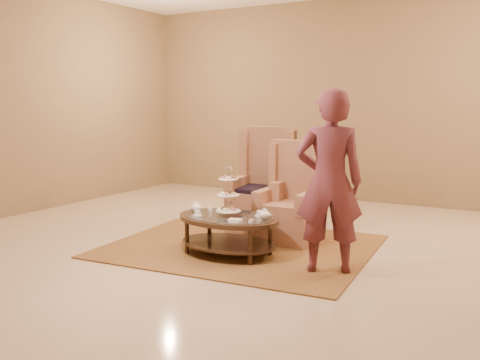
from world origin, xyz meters
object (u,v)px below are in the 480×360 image
Objects in this scene: person at (329,182)px; tea_table at (228,223)px; armchair_right at (291,207)px; armchair_left at (263,196)px.

tea_table is at bearing -26.97° from person.
armchair_right is at bearing -74.99° from person.
armchair_left is at bearing -68.71° from person.
armchair_right is 1.40m from person.
person reaches higher than armchair_left.
tea_table is 1.30m from armchair_left.
armchair_left is 0.64m from armchair_right.
person is (0.85, -0.98, 0.51)m from armchair_right.
person is (1.19, -0.02, 0.56)m from tea_table.
armchair_right is at bearing -37.77° from armchair_left.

